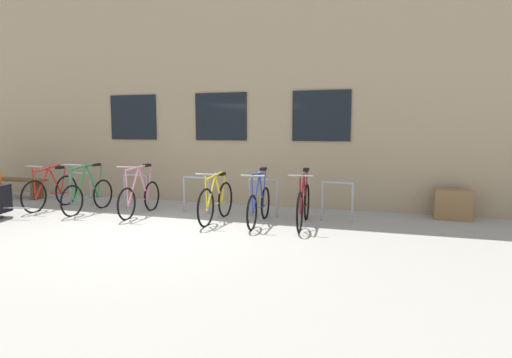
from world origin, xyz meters
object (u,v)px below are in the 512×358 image
bicycle_green (88,194)px  bicycle_maroon (303,204)px  bicycle_blue (259,204)px  bicycle_red (51,191)px  planter_box (452,204)px  wooden_bench (14,183)px  bicycle_pink (140,197)px  bicycle_yellow (216,201)px

bicycle_green → bicycle_maroon: bearing=1.6°
bicycle_blue → bicycle_red: bicycle_blue is taller
bicycle_maroon → bicycle_green: size_ratio=1.09×
bicycle_maroon → planter_box: size_ratio=2.60×
bicycle_maroon → bicycle_green: bearing=-178.4°
bicycle_blue → wooden_bench: 7.13m
bicycle_pink → bicycle_red: bicycle_pink is taller
bicycle_maroon → bicycle_red: size_ratio=1.06×
wooden_bench → planter_box: bearing=2.8°
bicycle_yellow → bicycle_pink: size_ratio=1.01×
bicycle_maroon → bicycle_pink: size_ratio=1.07×
bicycle_yellow → bicycle_red: bearing=178.4°
bicycle_maroon → bicycle_yellow: 1.71m
wooden_bench → bicycle_blue: bearing=-8.3°
bicycle_green → bicycle_pink: size_ratio=0.98×
bicycle_yellow → bicycle_green: bearing=179.3°
bicycle_green → bicycle_pink: bearing=2.8°
bicycle_blue → bicycle_pink: 2.65m
bicycle_maroon → planter_box: bearing=27.2°
bicycle_yellow → bicycle_red: size_ratio=1.00×
bicycle_green → planter_box: size_ratio=2.39×
planter_box → bicycle_pink: bearing=-166.6°
planter_box → bicycle_red: bearing=-170.3°
bicycle_yellow → bicycle_pink: 1.78m
wooden_bench → planter_box: 10.66m
bicycle_blue → bicycle_green: size_ratio=1.01×
bicycle_green → bicycle_red: bearing=175.8°
bicycle_yellow → wooden_bench: bearing=170.3°
bicycle_green → planter_box: bearing=11.7°
planter_box → bicycle_yellow: bearing=-160.4°
bicycle_maroon → wooden_bench: (-7.89, 0.89, -0.02)m
wooden_bench → bicycle_green: bearing=-17.9°
bicycle_maroon → bicycle_pink: bicycle_pink is taller
wooden_bench → bicycle_yellow: bearing=-9.7°
planter_box → wooden_bench: bearing=-177.2°
bicycle_blue → planter_box: bearing=23.4°
bicycle_green → planter_box: 7.65m
bicycle_blue → planter_box: 3.91m
planter_box → bicycle_maroon: bearing=-152.8°
bicycle_maroon → bicycle_green: bicycle_green is taller
bicycle_red → wooden_bench: (-2.08, 0.94, -0.01)m
bicycle_red → bicycle_pink: bearing=-0.4°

